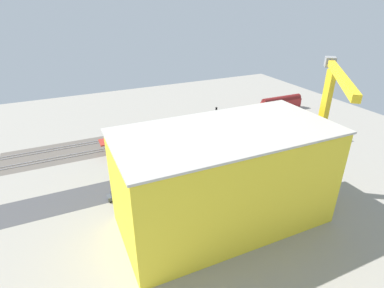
{
  "coord_description": "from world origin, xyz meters",
  "views": [
    {
      "loc": [
        32.52,
        64.96,
        40.89
      ],
      "look_at": [
        1.89,
        -0.74,
        5.65
      ],
      "focal_mm": 28.44,
      "sensor_mm": 36.0,
      "label": 1
    }
  ],
  "objects": [
    {
      "name": "tower_crane",
      "position": [
        -15.93,
        24.46,
        18.0
      ],
      "size": [
        19.07,
        22.12,
        29.72
      ],
      "color": "gray",
      "rests_on": "ground"
    },
    {
      "name": "parked_car_4",
      "position": [
        6.37,
        7.03,
        0.68
      ],
      "size": [
        4.4,
        1.8,
        1.51
      ],
      "color": "black",
      "rests_on": "ground"
    },
    {
      "name": "traffic_light",
      "position": [
        -0.47,
        -0.68,
        4.56
      ],
      "size": [
        0.5,
        0.36,
        6.94
      ],
      "color": "#333333",
      "rests_on": "ground"
    },
    {
      "name": "construction_roof_slab",
      "position": [
        6.22,
        23.17,
        19.59
      ],
      "size": [
        40.49,
        20.33,
        0.4
      ],
      "primitive_type": "cube",
      "rotation": [
        0.0,
        0.0,
        -0.01
      ],
      "color": "#B7B2A8",
      "rests_on": "construction_building"
    },
    {
      "name": "street_asphalt",
      "position": [
        0.0,
        3.6,
        0.0
      ],
      "size": [
        100.05,
        10.03,
        0.01
      ],
      "primitive_type": "cube",
      "rotation": [
        0.0,
        0.0,
        -0.01
      ],
      "color": "#424244",
      "rests_on": "ground"
    },
    {
      "name": "parked_car_7",
      "position": [
        24.19,
        7.19,
        0.81
      ],
      "size": [
        4.04,
        1.79,
        1.82
      ],
      "color": "black",
      "rests_on": "ground"
    },
    {
      "name": "platform_canopy_near",
      "position": [
        -5.87,
        -14.33,
        4.29
      ],
      "size": [
        59.26,
        5.02,
        4.51
      ],
      "color": "#A82D23",
      "rests_on": "ground"
    },
    {
      "name": "street_tree_0",
      "position": [
        -30.08,
        -2.21,
        5.32
      ],
      "size": [
        5.78,
        5.78,
        8.22
      ],
      "color": "brown",
      "rests_on": "ground"
    },
    {
      "name": "street_tree_5",
      "position": [
        17.5,
        -2.28,
        4.43
      ],
      "size": [
        4.75,
        4.75,
        6.83
      ],
      "color": "brown",
      "rests_on": "ground"
    },
    {
      "name": "locomotive",
      "position": [
        -25.56,
        -24.65,
        1.93
      ],
      "size": [
        16.33,
        3.19,
        5.33
      ],
      "color": "black",
      "rests_on": "ground"
    },
    {
      "name": "track_rails",
      "position": [
        0.0,
        -21.5,
        0.18
      ],
      "size": [
        99.96,
        8.88,
        0.12
      ],
      "color": "#9E9EA8",
      "rests_on": "ground"
    },
    {
      "name": "construction_building",
      "position": [
        6.22,
        23.17,
        9.7
      ],
      "size": [
        39.89,
        19.72,
        19.39
      ],
      "primitive_type": "cube",
      "rotation": [
        0.0,
        0.0,
        -0.01
      ],
      "color": "yellow",
      "rests_on": "ground"
    },
    {
      "name": "street_tree_2",
      "position": [
        16.03,
        -1.98,
        4.5
      ],
      "size": [
        5.65,
        5.65,
        7.33
      ],
      "color": "brown",
      "rests_on": "ground"
    },
    {
      "name": "parked_car_6",
      "position": [
        18.91,
        7.08,
        0.74
      ],
      "size": [
        4.4,
        2.12,
        1.69
      ],
      "color": "black",
      "rests_on": "ground"
    },
    {
      "name": "parked_car_5",
      "position": [
        13.24,
        7.17,
        0.68
      ],
      "size": [
        4.46,
        2.07,
        1.53
      ],
      "color": "black",
      "rests_on": "ground"
    },
    {
      "name": "ground_plane",
      "position": [
        0.0,
        0.0,
        0.0
      ],
      "size": [
        159.94,
        159.94,
        0.0
      ],
      "primitive_type": "plane",
      "color": "gray",
      "rests_on": "ground"
    },
    {
      "name": "rail_bed",
      "position": [
        0.0,
        -21.5,
        0.0
      ],
      "size": [
        100.1,
        15.32,
        0.01
      ],
      "primitive_type": "cube",
      "rotation": [
        0.0,
        0.0,
        -0.01
      ],
      "color": "#5B544C",
      "rests_on": "ground"
    },
    {
      "name": "parked_car_2",
      "position": [
        -5.38,
        7.41,
        0.7
      ],
      "size": [
        4.18,
        1.87,
        1.59
      ],
      "color": "black",
      "rests_on": "ground"
    },
    {
      "name": "street_tree_1",
      "position": [
        -6.95,
        -0.91,
        4.88
      ],
      "size": [
        5.2,
        5.2,
        7.49
      ],
      "color": "brown",
      "rests_on": "ground"
    },
    {
      "name": "box_truck_0",
      "position": [
        11.16,
        7.29,
        1.59
      ],
      "size": [
        10.26,
        3.49,
        3.19
      ],
      "color": "black",
      "rests_on": "ground"
    },
    {
      "name": "passenger_coach",
      "position": [
        -48.23,
        -24.65,
        2.99
      ],
      "size": [
        18.08,
        3.02,
        5.69
      ],
      "color": "black",
      "rests_on": "ground"
    },
    {
      "name": "street_tree_4",
      "position": [
        3.99,
        -0.7,
        4.54
      ],
      "size": [
        5.46,
        5.46,
        7.28
      ],
      "color": "brown",
      "rests_on": "ground"
    },
    {
      "name": "street_tree_3",
      "position": [
        -21.07,
        -0.91,
        5.35
      ],
      "size": [
        4.8,
        4.8,
        7.78
      ],
      "color": "brown",
      "rests_on": "ground"
    },
    {
      "name": "parked_car_0",
      "position": [
        -16.91,
        6.86,
        0.77
      ],
      "size": [
        4.22,
        1.87,
        1.73
      ],
      "color": "black",
      "rests_on": "ground"
    },
    {
      "name": "parked_car_3",
      "position": [
        0.23,
        7.34,
        0.77
      ],
      "size": [
        4.65,
        2.03,
        1.71
      ],
      "color": "black",
      "rests_on": "ground"
    },
    {
      "name": "parked_car_1",
      "position": [
        -11.94,
        7.39,
        0.76
      ],
      "size": [
        4.5,
        1.88,
        1.68
      ],
      "color": "black",
      "rests_on": "ground"
    }
  ]
}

